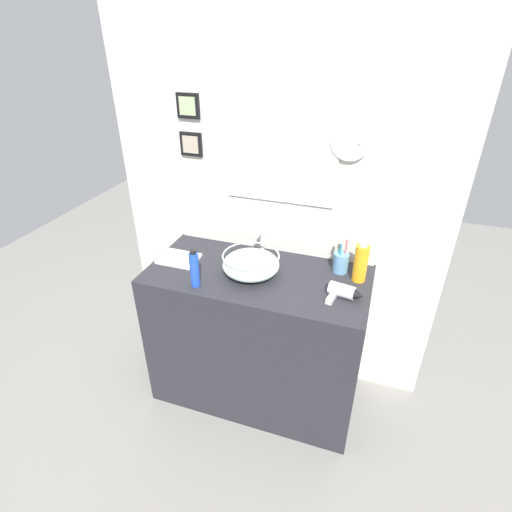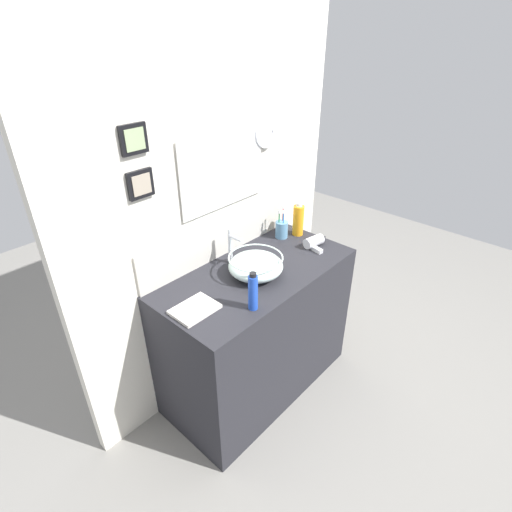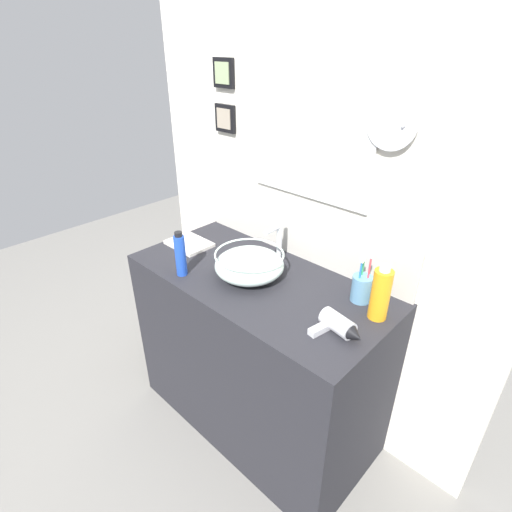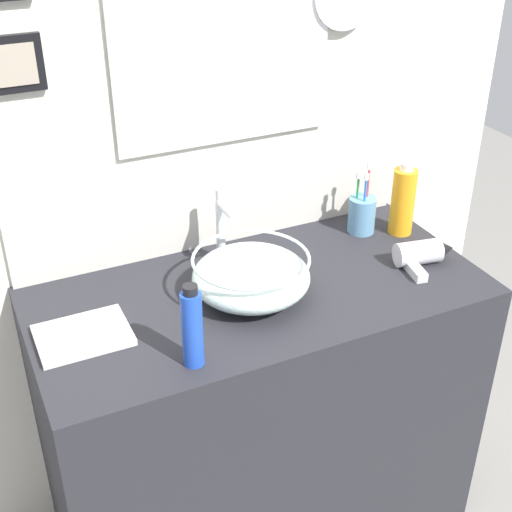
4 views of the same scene
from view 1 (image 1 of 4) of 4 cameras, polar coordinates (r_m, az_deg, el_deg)
ground_plane at (r=2.60m, az=0.20°, el=-18.30°), size 6.00×6.00×0.00m
vanity_counter at (r=2.30m, az=0.22°, el=-11.33°), size 1.14×0.55×0.84m
back_panel at (r=2.14m, az=2.92°, el=10.24°), size 1.82×0.10×2.43m
glass_bowl_sink at (r=2.01m, az=-0.74°, el=-1.15°), size 0.29×0.29×0.11m
faucet at (r=2.12m, az=0.84°, el=2.59°), size 0.02×0.10×0.21m
hair_drier at (r=1.90m, az=12.48°, el=-5.05°), size 0.17×0.13×0.06m
toothbrush_cup at (r=2.08m, az=12.03°, el=-0.87°), size 0.08×0.08×0.21m
shampoo_bottle at (r=2.00m, az=14.73°, el=-0.95°), size 0.07×0.07×0.21m
lotion_bottle at (r=1.92m, az=-8.78°, el=-1.83°), size 0.05×0.05×0.20m
hand_towel at (r=2.19m, az=-10.97°, el=-0.37°), size 0.21×0.16×0.02m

